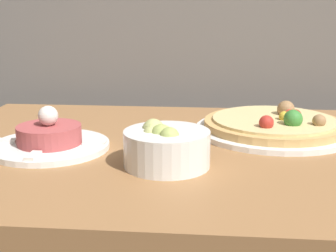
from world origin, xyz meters
The scene contains 4 objects.
dining_table centered at (0.00, 0.33, 0.64)m, with size 1.05×0.67×0.78m.
pizza_plate centered at (0.12, 0.44, 0.79)m, with size 0.31×0.31×0.06m.
tartare_plate centered at (-0.29, 0.30, 0.80)m, with size 0.21×0.21×0.08m.
small_bowl centered at (-0.07, 0.23, 0.81)m, with size 0.14×0.14×0.07m.
Camera 1 is at (-0.01, -0.47, 1.02)m, focal length 50.00 mm.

